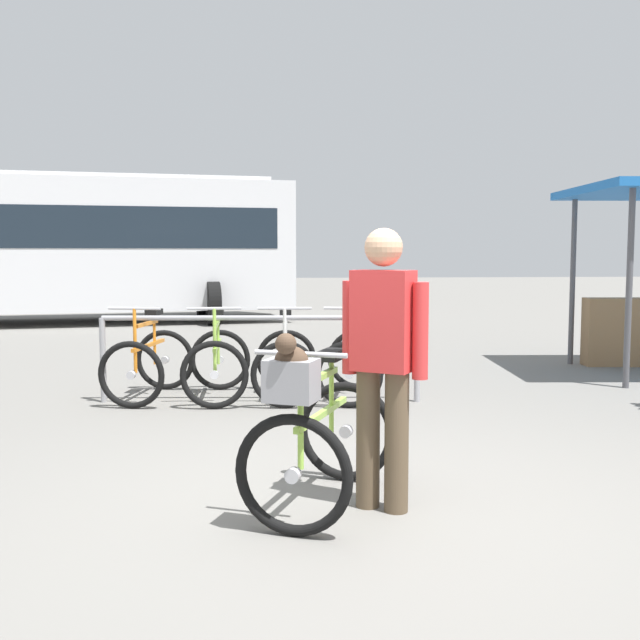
{
  "coord_description": "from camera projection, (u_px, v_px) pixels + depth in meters",
  "views": [
    {
      "loc": [
        -0.63,
        -4.27,
        1.5
      ],
      "look_at": [
        -0.1,
        1.26,
        1.0
      ],
      "focal_mm": 42.18,
      "sensor_mm": 36.0,
      "label": 1
    }
  ],
  "objects": [
    {
      "name": "ground_plane",
      "position": [
        357.0,
        508.0,
        4.43
      ],
      "size": [
        80.0,
        80.0,
        0.0
      ],
      "primitive_type": "plane",
      "color": "slate"
    },
    {
      "name": "bike_rack_rail",
      "position": [
        260.0,
        336.0,
        7.5
      ],
      "size": [
        3.2,
        0.33,
        0.88
      ],
      "color": "#99999E",
      "rests_on": "ground"
    },
    {
      "name": "racked_bike_orange",
      "position": [
        149.0,
        363.0,
        7.69
      ],
      "size": [
        0.87,
        1.22,
        0.97
      ],
      "color": "black",
      "rests_on": "ground"
    },
    {
      "name": "racked_bike_lime",
      "position": [
        217.0,
        363.0,
        7.7
      ],
      "size": [
        0.68,
        1.13,
        0.98
      ],
      "color": "black",
      "rests_on": "ground"
    },
    {
      "name": "racked_bike_white",
      "position": [
        286.0,
        363.0,
        7.71
      ],
      "size": [
        0.73,
        1.15,
        0.98
      ],
      "color": "black",
      "rests_on": "ground"
    },
    {
      "name": "racked_bike_red",
      "position": [
        354.0,
        363.0,
        7.71
      ],
      "size": [
        0.89,
        1.23,
        0.98
      ],
      "color": "black",
      "rests_on": "ground"
    },
    {
      "name": "featured_bicycle",
      "position": [
        316.0,
        430.0,
        4.31
      ],
      "size": [
        1.03,
        1.26,
        1.09
      ],
      "color": "black",
      "rests_on": "ground"
    },
    {
      "name": "person_with_featured_bike",
      "position": [
        383.0,
        356.0,
        4.33
      ],
      "size": [
        0.46,
        0.36,
        1.64
      ],
      "color": "brown",
      "rests_on": "ground"
    },
    {
      "name": "bus_distant",
      "position": [
        51.0,
        241.0,
        15.8
      ],
      "size": [
        10.26,
        4.37,
        3.08
      ],
      "color": "silver",
      "rests_on": "ground"
    }
  ]
}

